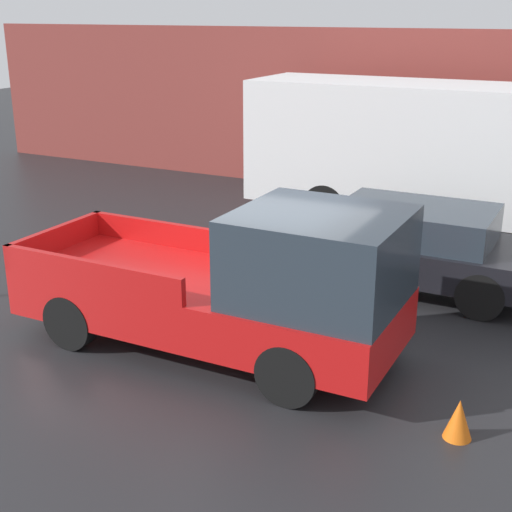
# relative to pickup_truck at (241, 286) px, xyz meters

# --- Properties ---
(ground_plane) EXTENTS (60.00, 60.00, 0.00)m
(ground_plane) POSITION_rel_pickup_truck_xyz_m (0.20, 0.29, -1.02)
(ground_plane) COLOR #232326
(building_wall) EXTENTS (28.00, 0.15, 4.15)m
(building_wall) POSITION_rel_pickup_truck_xyz_m (0.20, 9.75, 1.05)
(building_wall) COLOR brown
(building_wall) RESTS_ON ground
(pickup_truck) EXTENTS (5.45, 2.09, 2.20)m
(pickup_truck) POSITION_rel_pickup_truck_xyz_m (0.00, 0.00, 0.00)
(pickup_truck) COLOR red
(pickup_truck) RESTS_ON ground
(car) EXTENTS (4.63, 1.97, 1.45)m
(car) POSITION_rel_pickup_truck_xyz_m (1.33, 3.61, -0.26)
(car) COLOR black
(car) RESTS_ON ground
(delivery_truck) EXTENTS (8.71, 2.35, 3.11)m
(delivery_truck) POSITION_rel_pickup_truck_xyz_m (0.81, 7.25, 0.68)
(delivery_truck) COLOR white
(delivery_truck) RESTS_ON ground
(newspaper_box) EXTENTS (0.45, 0.40, 1.01)m
(newspaper_box) POSITION_rel_pickup_truck_xyz_m (0.63, 9.43, -0.51)
(newspaper_box) COLOR #194CB2
(newspaper_box) RESTS_ON ground
(traffic_cone) EXTENTS (0.32, 0.32, 0.48)m
(traffic_cone) POSITION_rel_pickup_truck_xyz_m (3.14, -0.72, -0.78)
(traffic_cone) COLOR orange
(traffic_cone) RESTS_ON ground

